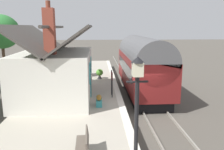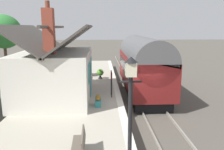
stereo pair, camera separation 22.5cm
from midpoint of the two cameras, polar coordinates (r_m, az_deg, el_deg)
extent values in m
plane|color=#4C473F|center=(14.10, 7.10, -9.13)|extent=(160.00, 160.00, 0.00)
cube|color=#A39B8C|center=(13.85, -9.16, -7.79)|extent=(32.00, 5.82, 0.81)
cube|color=beige|center=(13.68, 2.29, -6.07)|extent=(32.00, 0.36, 0.02)
cube|color=gray|center=(14.43, 13.53, -8.58)|extent=(52.00, 0.08, 0.14)
cube|color=gray|center=(14.11, 7.84, -8.83)|extent=(52.00, 0.08, 0.14)
cube|color=black|center=(17.85, 7.85, -3.45)|extent=(8.58, 2.29, 0.70)
cube|color=maroon|center=(17.52, 7.98, 1.29)|extent=(9.33, 2.70, 2.30)
cylinder|color=#515154|center=(17.35, 8.09, 5.03)|extent=(9.33, 2.65, 2.65)
cube|color=black|center=(17.27, 3.55, 2.20)|extent=(7.93, 0.03, 0.80)
cylinder|color=black|center=(20.52, 6.43, -1.39)|extent=(0.70, 2.16, 0.70)
cylinder|color=black|center=(15.22, 9.76, -6.21)|extent=(0.70, 2.16, 0.70)
cube|color=black|center=(22.02, 5.78, 4.56)|extent=(0.04, 2.16, 0.90)
cylinder|color=#F2EDCC|center=(22.18, 5.72, 2.06)|extent=(0.06, 0.24, 0.24)
cube|color=red|center=(22.30, 5.68, 0.93)|extent=(0.16, 2.56, 0.24)
cube|color=silver|center=(14.19, -13.33, 0.09)|extent=(6.13, 4.05, 2.80)
cube|color=#47423D|center=(13.77, -9.56, 8.77)|extent=(6.63, 2.29, 1.65)
cube|color=#47423D|center=(14.15, -17.82, 8.45)|extent=(6.63, 2.29, 1.65)
cylinder|color=#47423D|center=(13.91, -13.90, 11.57)|extent=(6.63, 0.16, 0.16)
cube|color=brown|center=(12.63, -14.98, 10.44)|extent=(0.56, 0.56, 2.38)
cylinder|color=brown|center=(12.68, -15.32, 16.63)|extent=(0.24, 0.24, 0.36)
cube|color=teal|center=(14.31, -4.98, -0.97)|extent=(0.90, 0.06, 2.10)
cube|color=teal|center=(12.81, -5.26, 0.48)|extent=(0.80, 0.05, 1.10)
cube|color=teal|center=(15.56, -4.83, 2.51)|extent=(0.80, 0.05, 1.10)
cube|color=brown|center=(20.37, -5.50, 1.16)|extent=(1.41, 0.44, 0.06)
cube|color=brown|center=(20.33, -5.01, 1.80)|extent=(1.40, 0.14, 0.40)
cube|color=black|center=(19.87, -5.52, 0.20)|extent=(0.07, 0.36, 0.44)
cube|color=black|center=(20.96, -5.46, 0.82)|extent=(0.07, 0.36, 0.44)
cube|color=brown|center=(7.83, -7.62, -17.04)|extent=(1.41, 0.45, 0.06)
cube|color=brown|center=(7.71, -6.28, -15.53)|extent=(1.40, 0.16, 0.40)
cube|color=black|center=(8.43, -7.39, -16.57)|extent=(0.07, 0.36, 0.44)
cone|color=#9E5138|center=(24.38, -8.03, 2.13)|extent=(0.48, 0.48, 0.29)
cylinder|color=#9E5138|center=(24.40, -8.02, 1.87)|extent=(0.26, 0.26, 0.06)
ellipsoid|color=#3D8438|center=(24.33, -8.05, 2.87)|extent=(0.50, 0.50, 0.53)
cube|color=#9E5138|center=(19.15, -5.97, -0.47)|extent=(0.99, 0.32, 0.29)
ellipsoid|color=#2D7233|center=(19.10, -5.98, 0.29)|extent=(0.89, 0.29, 0.29)
cube|color=teal|center=(12.62, -2.97, -6.86)|extent=(0.72, 0.32, 0.34)
ellipsoid|color=olive|center=(12.53, -2.99, -5.63)|extent=(0.65, 0.29, 0.29)
cone|color=black|center=(19.06, -2.62, -0.42)|extent=(0.41, 0.41, 0.33)
cylinder|color=black|center=(19.08, -2.62, -0.82)|extent=(0.22, 0.22, 0.06)
ellipsoid|color=#4C8C2D|center=(18.98, -2.63, 0.66)|extent=(0.58, 0.58, 0.56)
cylinder|color=black|center=(5.74, 5.61, -15.63)|extent=(0.10, 0.10, 3.15)
cylinder|color=black|center=(5.24, 5.92, -1.69)|extent=(0.05, 0.50, 0.05)
cube|color=beige|center=(5.18, 5.99, 1.43)|extent=(0.24, 0.24, 0.32)
cone|color=black|center=(5.15, 6.05, 3.84)|extent=(0.32, 0.32, 0.14)
cylinder|color=black|center=(13.89, 0.38, -3.44)|extent=(0.06, 0.06, 1.10)
cylinder|color=black|center=(14.47, 0.25, -2.82)|extent=(0.06, 0.06, 1.10)
cube|color=maroon|center=(14.00, 0.31, -0.08)|extent=(0.90, 0.06, 0.44)
cube|color=black|center=(14.00, 0.31, -0.08)|extent=(0.96, 0.03, 0.50)
cylinder|color=#4C3828|center=(29.04, -24.72, 4.00)|extent=(0.34, 0.34, 3.20)
ellipsoid|color=#2D7233|center=(28.84, -25.23, 9.76)|extent=(3.82, 4.02, 3.80)
camera|label=1|loc=(0.11, -89.59, 0.09)|focal=36.68mm
camera|label=2|loc=(0.11, 90.41, -0.09)|focal=36.68mm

